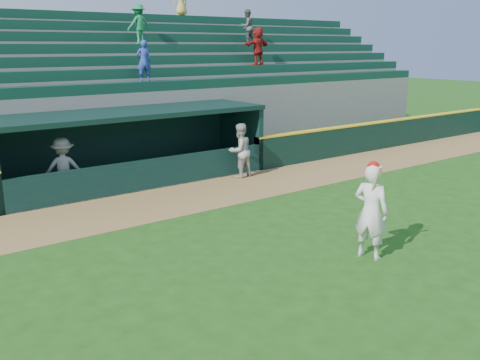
{
  "coord_description": "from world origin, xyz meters",
  "views": [
    {
      "loc": [
        -7.79,
        -8.75,
        4.57
      ],
      "look_at": [
        0.0,
        1.6,
        1.3
      ],
      "focal_mm": 40.0,
      "sensor_mm": 36.0,
      "label": 1
    }
  ],
  "objects": [
    {
      "name": "batter_at_plate",
      "position": [
        1.16,
        -1.6,
        1.08
      ],
      "size": [
        0.72,
        0.89,
        2.2
      ],
      "color": "silver",
      "rests_on": "ground"
    },
    {
      "name": "ground",
      "position": [
        0.0,
        0.0,
        0.0
      ],
      "size": [
        120.0,
        120.0,
        0.0
      ],
      "primitive_type": "plane",
      "color": "#1E4B12",
      "rests_on": "ground"
    },
    {
      "name": "dugout",
      "position": [
        0.0,
        8.0,
        1.36
      ],
      "size": [
        9.4,
        2.8,
        2.46
      ],
      "color": "slate",
      "rests_on": "ground"
    },
    {
      "name": "wall_stripe_right",
      "position": [
        12.25,
        6.55,
        1.23
      ],
      "size": [
        15.5,
        0.32,
        0.06
      ],
      "primitive_type": "cube",
      "color": "yellow",
      "rests_on": "field_wall_right"
    },
    {
      "name": "dugout_player_front",
      "position": [
        3.35,
        6.05,
        0.96
      ],
      "size": [
        0.99,
        0.8,
        1.93
      ],
      "primitive_type": "imported",
      "rotation": [
        0.0,
        0.0,
        3.22
      ],
      "color": "#A8A8A3",
      "rests_on": "ground"
    },
    {
      "name": "dugout_player_inside",
      "position": [
        -2.57,
        7.11,
        0.94
      ],
      "size": [
        1.37,
        1.03,
        1.88
      ],
      "primitive_type": "imported",
      "rotation": [
        0.0,
        0.0,
        2.84
      ],
      "color": "gray",
      "rests_on": "ground"
    },
    {
      "name": "stands",
      "position": [
        0.01,
        12.57,
        2.39
      ],
      "size": [
        34.5,
        6.25,
        7.6
      ],
      "color": "slate",
      "rests_on": "ground"
    },
    {
      "name": "field_wall_right",
      "position": [
        12.25,
        6.55,
        0.6
      ],
      "size": [
        15.5,
        0.3,
        1.2
      ],
      "primitive_type": "cube",
      "color": "black",
      "rests_on": "ground"
    },
    {
      "name": "warning_track",
      "position": [
        0.0,
        4.9,
        0.01
      ],
      "size": [
        40.0,
        3.0,
        0.01
      ],
      "primitive_type": "cube",
      "color": "olive",
      "rests_on": "ground"
    }
  ]
}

